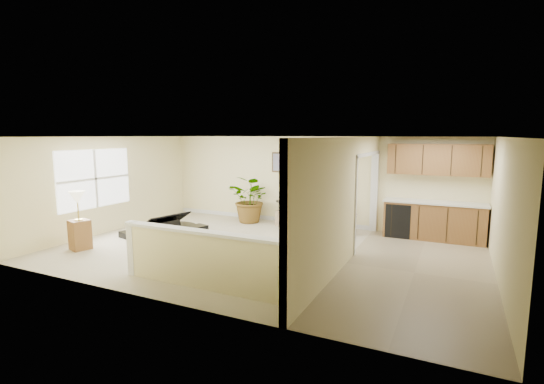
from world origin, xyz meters
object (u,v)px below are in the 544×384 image
at_px(piano, 160,213).
at_px(palm_plant, 251,200).
at_px(small_plant, 350,225).
at_px(piano_bench, 193,236).
at_px(accent_table, 284,209).
at_px(lamp_stand, 79,225).
at_px(loveseat, 311,213).

xyz_separation_m(piano, palm_plant, (1.34, 2.37, 0.09)).
xyz_separation_m(palm_plant, small_plant, (2.98, -0.21, -0.43)).
bearing_deg(piano_bench, small_plant, 39.81).
bearing_deg(palm_plant, piano, -119.51).
distance_m(piano_bench, small_plant, 3.96).
relative_size(palm_plant, small_plant, 2.38).
height_order(piano, accent_table, piano).
height_order(piano, lamp_stand, piano).
bearing_deg(accent_table, small_plant, -10.77).
xyz_separation_m(accent_table, lamp_stand, (-3.12, -4.24, 0.12)).
distance_m(piano_bench, palm_plant, 2.78).
relative_size(piano_bench, palm_plant, 0.49).
distance_m(loveseat, palm_plant, 1.80).
height_order(loveseat, small_plant, loveseat).
bearing_deg(accent_table, palm_plant, -169.70).
relative_size(piano, loveseat, 1.05).
bearing_deg(accent_table, piano, -132.19).
bearing_deg(piano_bench, lamp_stand, -147.87).
distance_m(palm_plant, small_plant, 3.02).
distance_m(loveseat, lamp_stand, 5.81).
relative_size(loveseat, small_plant, 3.28).
bearing_deg(loveseat, piano, -128.41).
xyz_separation_m(loveseat, accent_table, (-0.79, -0.06, 0.07)).
bearing_deg(piano, loveseat, 54.48).
relative_size(piano, accent_table, 2.92).
xyz_separation_m(piano, small_plant, (4.33, 2.17, -0.34)).
height_order(accent_table, palm_plant, palm_plant).
height_order(palm_plant, small_plant, palm_plant).
bearing_deg(piano, accent_table, 62.28).
height_order(piano_bench, accent_table, accent_table).
bearing_deg(palm_plant, loveseat, 7.49).
bearing_deg(accent_table, piano_bench, -109.37).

